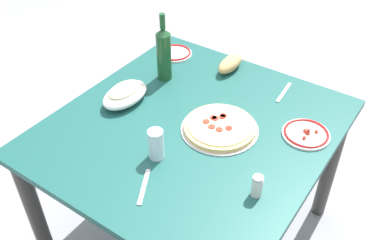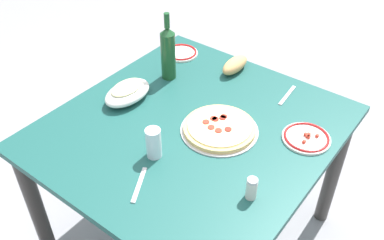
# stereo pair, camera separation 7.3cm
# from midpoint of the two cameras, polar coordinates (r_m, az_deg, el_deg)

# --- Properties ---
(ground_plane) EXTENTS (8.00, 8.00, 0.00)m
(ground_plane) POSITION_cam_midpoint_polar(r_m,az_deg,el_deg) (2.36, -0.92, -14.93)
(ground_plane) COLOR gray
(ground_plane) RESTS_ON ground
(dining_table) EXTENTS (1.17, 1.10, 0.75)m
(dining_table) POSITION_cam_midpoint_polar(r_m,az_deg,el_deg) (1.88, -1.12, -3.46)
(dining_table) COLOR #194C47
(dining_table) RESTS_ON ground
(pepperoni_pizza) EXTENTS (0.32, 0.32, 0.03)m
(pepperoni_pizza) POSITION_cam_midpoint_polar(r_m,az_deg,el_deg) (1.78, 2.52, -0.98)
(pepperoni_pizza) COLOR #B7B7BC
(pepperoni_pizza) RESTS_ON dining_table
(baked_pasta_dish) EXTENTS (0.24, 0.15, 0.08)m
(baked_pasta_dish) POSITION_cam_midpoint_polar(r_m,az_deg,el_deg) (1.95, -9.96, 3.43)
(baked_pasta_dish) COLOR white
(baked_pasta_dish) RESTS_ON dining_table
(wine_bottle) EXTENTS (0.07, 0.07, 0.33)m
(wine_bottle) POSITION_cam_midpoint_polar(r_m,az_deg,el_deg) (2.03, -4.80, 8.84)
(wine_bottle) COLOR #194723
(wine_bottle) RESTS_ON dining_table
(water_glass) EXTENTS (0.06, 0.06, 0.13)m
(water_glass) POSITION_cam_midpoint_polar(r_m,az_deg,el_deg) (1.63, -6.08, -3.25)
(water_glass) COLOR silver
(water_glass) RESTS_ON dining_table
(side_plate_near) EXTENTS (0.20, 0.20, 0.02)m
(side_plate_near) POSITION_cam_midpoint_polar(r_m,az_deg,el_deg) (1.80, 13.75, -1.78)
(side_plate_near) COLOR white
(side_plate_near) RESTS_ON dining_table
(side_plate_far) EXTENTS (0.18, 0.18, 0.02)m
(side_plate_far) POSITION_cam_midpoint_polar(r_m,az_deg,el_deg) (2.28, -3.18, 8.84)
(side_plate_far) COLOR white
(side_plate_far) RESTS_ON dining_table
(bread_loaf) EXTENTS (0.18, 0.08, 0.07)m
(bread_loaf) POSITION_cam_midpoint_polar(r_m,az_deg,el_deg) (2.15, 4.09, 7.44)
(bread_loaf) COLOR tan
(bread_loaf) RESTS_ON dining_table
(spice_shaker) EXTENTS (0.04, 0.04, 0.09)m
(spice_shaker) POSITION_cam_midpoint_polar(r_m,az_deg,el_deg) (1.51, 7.23, -8.68)
(spice_shaker) COLOR silver
(spice_shaker) RESTS_ON dining_table
(fork_left) EXTENTS (0.16, 0.09, 0.00)m
(fork_left) POSITION_cam_midpoint_polar(r_m,az_deg,el_deg) (1.57, -7.74, -8.76)
(fork_left) COLOR #B7B7BC
(fork_left) RESTS_ON dining_table
(fork_right) EXTENTS (0.17, 0.03, 0.00)m
(fork_right) POSITION_cam_midpoint_polar(r_m,az_deg,el_deg) (2.03, 11.06, 3.60)
(fork_right) COLOR #B7B7BC
(fork_right) RESTS_ON dining_table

